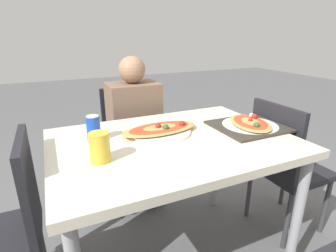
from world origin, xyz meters
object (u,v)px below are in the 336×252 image
(chair_side_left, at_px, (6,228))
(person_seated, at_px, (135,123))
(dining_table, at_px, (173,154))
(soda_can, at_px, (94,128))
(chair_side_right, at_px, (284,163))
(pizza_main, at_px, (160,130))
(drink_glass, at_px, (100,147))
(pizza_second, at_px, (250,124))
(chair_far_seated, at_px, (131,139))

(chair_side_left, height_order, person_seated, person_seated)
(dining_table, xyz_separation_m, soda_can, (-0.36, 0.14, 0.14))
(chair_side_right, bearing_deg, soda_can, -98.90)
(pizza_main, bearing_deg, drink_glass, -150.73)
(chair_side_right, distance_m, pizza_second, 0.43)
(chair_side_right, relative_size, pizza_main, 2.07)
(dining_table, bearing_deg, soda_can, 157.94)
(pizza_second, bearing_deg, chair_side_left, 178.15)
(dining_table, height_order, chair_far_seated, chair_far_seated)
(chair_side_left, height_order, soda_can, soda_can)
(person_seated, xyz_separation_m, pizza_second, (0.47, -0.65, 0.13))
(pizza_main, bearing_deg, chair_side_right, -9.64)
(person_seated, relative_size, pizza_main, 2.65)
(pizza_main, bearing_deg, chair_side_left, -173.67)
(person_seated, distance_m, soda_can, 0.63)
(person_seated, xyz_separation_m, pizza_main, (-0.02, -0.53, 0.13))
(pizza_main, height_order, soda_can, soda_can)
(chair_side_left, distance_m, person_seated, 1.00)
(dining_table, bearing_deg, person_seated, 90.11)
(chair_side_left, bearing_deg, dining_table, -91.50)
(chair_far_seated, distance_m, drink_glass, 0.98)
(pizza_main, distance_m, soda_can, 0.34)
(dining_table, xyz_separation_m, pizza_main, (-0.03, 0.10, 0.10))
(dining_table, relative_size, drink_glass, 9.47)
(chair_far_seated, height_order, soda_can, soda_can)
(chair_far_seated, relative_size, pizza_second, 2.41)
(dining_table, relative_size, chair_side_right, 1.32)
(dining_table, bearing_deg, drink_glass, -166.25)
(person_seated, height_order, soda_can, person_seated)
(chair_side_right, bearing_deg, pizza_main, -99.64)
(chair_far_seated, distance_m, person_seated, 0.20)
(chair_side_right, distance_m, drink_glass, 1.19)
(pizza_second, bearing_deg, person_seated, 125.83)
(soda_can, bearing_deg, pizza_main, -7.10)
(chair_far_seated, bearing_deg, soda_can, 59.47)
(soda_can, relative_size, pizza_second, 0.34)
(dining_table, height_order, drink_glass, drink_glass)
(pizza_main, relative_size, pizza_second, 1.16)
(person_seated, xyz_separation_m, drink_glass, (-0.37, -0.72, 0.18))
(chair_side_right, relative_size, pizza_second, 2.41)
(dining_table, relative_size, chair_far_seated, 1.32)
(person_seated, xyz_separation_m, soda_can, (-0.35, -0.48, 0.18))
(chair_side_left, xyz_separation_m, person_seated, (0.77, 0.61, 0.17))
(person_seated, height_order, pizza_main, person_seated)
(pizza_main, bearing_deg, pizza_second, -14.01)
(chair_side_left, height_order, drink_glass, drink_glass)
(pizza_main, height_order, pizza_second, pizza_second)
(chair_side_right, height_order, person_seated, person_seated)
(chair_far_seated, bearing_deg, pizza_second, 121.44)
(chair_side_right, distance_m, pizza_main, 0.86)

